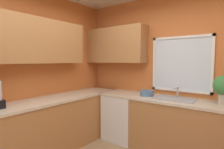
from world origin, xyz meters
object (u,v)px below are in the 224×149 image
sink_assembly (174,98)px  bowl (147,93)px  dishwasher (123,117)px  potted_plant (224,87)px

sink_assembly → bowl: size_ratio=2.68×
dishwasher → bowl: size_ratio=3.56×
dishwasher → potted_plant: size_ratio=2.05×
sink_assembly → bowl: (-0.48, -0.01, 0.03)m
dishwasher → potted_plant: bearing=2.8°
dishwasher → bowl: (0.48, 0.03, 0.51)m
dishwasher → sink_assembly: size_ratio=1.33×
potted_plant → sink_assembly: bearing=-176.2°
sink_assembly → bowl: bearing=-179.3°
dishwasher → bowl: 0.70m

